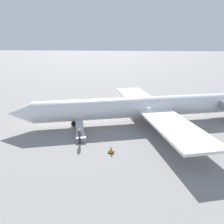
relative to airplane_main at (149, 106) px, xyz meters
name	(u,v)px	position (x,y,z in m)	size (l,w,h in m)	color
ground_plane	(141,122)	(1.00, 0.32, -2.18)	(600.00, 600.00, 0.00)	gray
airplane_main	(149,106)	(0.00, 0.00, 0.00)	(34.53, 26.98, 7.31)	white
boarding_stairs	(80,134)	(7.99, 6.71, -1.80)	(2.21, 4.13, 1.78)	#B2B2B7
passenger	(80,135)	(7.65, 8.26, -1.18)	(0.42, 0.57, 1.74)	#23232D
traffic_cone_near_stairs	(111,150)	(3.96, 9.94, -1.86)	(0.62, 0.62, 0.68)	black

